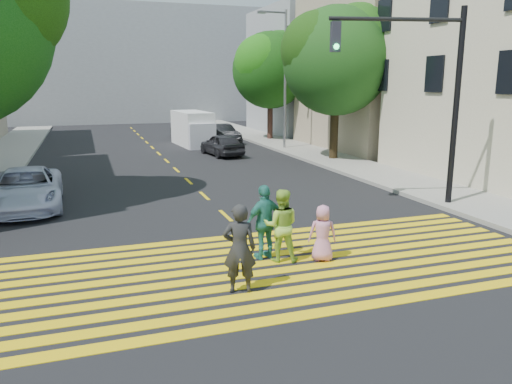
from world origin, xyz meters
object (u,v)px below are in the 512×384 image
dark_car_parked (222,134)px  white_sedan (26,189)px  silver_car (185,130)px  pedestrian_extra (265,222)px  dark_car_near (222,144)px  traffic_signal (423,80)px  pedestrian_woman (281,225)px  white_van (193,130)px  pedestrian_child (323,233)px  pedestrian_man (239,249)px  tree_right_far (271,66)px  tree_right_near (338,55)px

dark_car_parked → white_sedan: bearing=-133.0°
white_sedan → silver_car: (9.15, 19.50, -0.03)m
pedestrian_extra → dark_car_near: pedestrian_extra is taller
traffic_signal → pedestrian_woman: bearing=-138.6°
pedestrian_woman → pedestrian_extra: pedestrian_extra is taller
pedestrian_extra → white_van: 22.39m
white_sedan → traffic_signal: 13.57m
pedestrian_woman → dark_car_near: (3.21, 17.36, -0.22)m
pedestrian_woman → pedestrian_child: pedestrian_woman is taller
white_van → pedestrian_man: bearing=-103.8°
pedestrian_woman → traffic_signal: 7.83m
pedestrian_woman → white_van: 22.64m
pedestrian_child → white_sedan: (-7.16, 7.76, -0.01)m
silver_car → pedestrian_man: bearing=82.6°
pedestrian_man → white_van: size_ratio=0.37×
tree_right_far → pedestrian_man: size_ratio=4.26×
dark_car_near → silver_car: 9.59m
white_van → traffic_signal: 19.70m
pedestrian_woman → pedestrian_extra: size_ratio=0.96×
pedestrian_child → dark_car_near: size_ratio=0.36×
traffic_signal → dark_car_parked: bearing=106.8°
tree_right_near → tree_right_far: 10.22m
tree_right_far → pedestrian_woman: 25.64m
silver_car → dark_car_parked: size_ratio=1.13×
pedestrian_man → pedestrian_child: pedestrian_man is taller
tree_right_near → silver_car: size_ratio=1.84×
dark_car_near → white_sedan: bearing=38.7°
tree_right_near → white_sedan: 16.66m
pedestrian_man → white_sedan: size_ratio=0.38×
white_van → pedestrian_extra: bearing=-101.7°
pedestrian_child → dark_car_near: bearing=-78.2°
pedestrian_man → traffic_signal: (7.68, 4.79, 3.31)m
tree_right_far → traffic_signal: size_ratio=1.20×
tree_right_far → white_van: size_ratio=1.60×
white_sedan → dark_car_near: (9.44, 9.91, -0.02)m
pedestrian_man → dark_car_near: 19.35m
tree_right_near → white_van: tree_right_near is taller
white_sedan → pedestrian_man: bearing=-63.7°
silver_car → white_van: white_van is taller
tree_right_far → pedestrian_child: tree_right_far is taller
pedestrian_woman → silver_car: size_ratio=0.39×
white_van → dark_car_parked: bearing=19.1°
silver_car → dark_car_parked: dark_car_parked is taller
pedestrian_extra → dark_car_parked: 23.71m
pedestrian_extra → dark_car_near: size_ratio=0.47×
pedestrian_man → white_van: bearing=-84.3°
pedestrian_woman → pedestrian_man: bearing=64.7°
white_sedan → traffic_signal: size_ratio=0.74×
tree_right_far → white_sedan: 22.51m
white_sedan → pedestrian_extra: bearing=-52.3°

